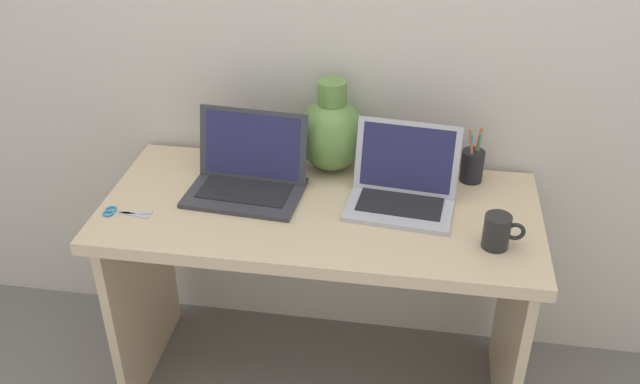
# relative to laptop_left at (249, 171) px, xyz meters

# --- Properties ---
(ground_plane) EXTENTS (6.00, 6.00, 0.00)m
(ground_plane) POSITION_rel_laptop_left_xyz_m (0.24, -0.07, -0.81)
(ground_plane) COLOR slate
(back_wall) EXTENTS (4.40, 0.04, 2.40)m
(back_wall) POSITION_rel_laptop_left_xyz_m (0.24, 0.27, 0.39)
(back_wall) COLOR beige
(back_wall) RESTS_ON ground
(desk) EXTENTS (1.33, 0.61, 0.75)m
(desk) POSITION_rel_laptop_left_xyz_m (0.24, -0.07, -0.23)
(desk) COLOR #D1B78C
(desk) RESTS_ON ground
(laptop_left) EXTENTS (0.37, 0.27, 0.24)m
(laptop_left) POSITION_rel_laptop_left_xyz_m (0.00, 0.00, 0.00)
(laptop_left) COLOR #333338
(laptop_left) RESTS_ON desk
(laptop_right) EXTENTS (0.34, 0.27, 0.23)m
(laptop_right) POSITION_rel_laptop_left_xyz_m (0.48, -0.00, -0.00)
(laptop_right) COLOR #B2B2B7
(laptop_right) RESTS_ON desk
(green_vase) EXTENTS (0.22, 0.22, 0.31)m
(green_vase) POSITION_rel_laptop_left_xyz_m (0.24, 0.17, 0.07)
(green_vase) COLOR #5B843D
(green_vase) RESTS_ON desk
(coffee_mug) EXTENTS (0.11, 0.07, 0.10)m
(coffee_mug) POSITION_rel_laptop_left_xyz_m (0.75, -0.20, -0.01)
(coffee_mug) COLOR black
(coffee_mug) RESTS_ON desk
(pen_cup) EXTENTS (0.07, 0.07, 0.19)m
(pen_cup) POSITION_rel_laptop_left_xyz_m (0.69, 0.16, -0.01)
(pen_cup) COLOR black
(pen_cup) RESTS_ON desk
(scissors) EXTENTS (0.15, 0.06, 0.01)m
(scissors) POSITION_rel_laptop_left_xyz_m (-0.35, -0.20, -0.06)
(scissors) COLOR #B7B7BC
(scissors) RESTS_ON desk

